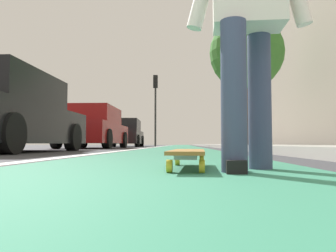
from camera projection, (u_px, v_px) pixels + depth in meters
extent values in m
plane|color=#38383D|center=(177.00, 149.00, 10.55)|extent=(80.00, 80.00, 0.00)
cube|color=#2D7256|center=(180.00, 146.00, 24.52)|extent=(56.00, 2.01, 0.00)
cube|color=silver|center=(161.00, 146.00, 20.58)|extent=(52.00, 0.16, 0.01)
cube|color=#9E9B93|center=(235.00, 146.00, 18.40)|extent=(52.00, 3.20, 0.12)
cube|color=gray|center=(267.00, 48.00, 22.61)|extent=(40.00, 1.20, 13.38)
cylinder|color=yellow|center=(178.00, 161.00, 2.34)|extent=(0.07, 0.03, 0.07)
cylinder|color=yellow|center=(202.00, 161.00, 2.32)|extent=(0.07, 0.03, 0.07)
cylinder|color=yellow|center=(170.00, 166.00, 1.74)|extent=(0.07, 0.03, 0.07)
cylinder|color=yellow|center=(202.00, 166.00, 1.73)|extent=(0.07, 0.03, 0.07)
cube|color=silver|center=(190.00, 154.00, 2.33)|extent=(0.07, 0.12, 0.02)
cube|color=silver|center=(186.00, 157.00, 1.74)|extent=(0.07, 0.12, 0.02)
cube|color=olive|center=(188.00, 152.00, 2.04)|extent=(0.85, 0.25, 0.02)
cylinder|color=#384260|center=(234.00, 96.00, 1.78)|extent=(0.14, 0.14, 0.82)
cylinder|color=#384260|center=(260.00, 102.00, 2.02)|extent=(0.14, 0.14, 0.82)
cube|color=black|center=(235.00, 166.00, 1.76)|extent=(0.27, 0.11, 0.07)
cube|color=black|center=(1.00, 124.00, 6.16)|extent=(4.31, 1.93, 0.70)
cube|color=#4C606B|center=(28.00, 98.00, 7.22)|extent=(0.06, 1.66, 0.51)
cylinder|color=black|center=(73.00, 137.00, 7.43)|extent=(0.61, 0.23, 0.61)
cylinder|color=black|center=(10.00, 133.00, 4.77)|extent=(0.61, 0.23, 0.61)
cube|color=maroon|center=(94.00, 134.00, 12.08)|extent=(4.56, 1.77, 0.70)
cube|color=maroon|center=(93.00, 115.00, 11.96)|extent=(2.51, 1.62, 0.60)
cube|color=#4C606B|center=(102.00, 118.00, 13.21)|extent=(0.05, 1.54, 0.51)
cylinder|color=black|center=(83.00, 140.00, 13.52)|extent=(0.64, 0.22, 0.64)
cylinder|color=black|center=(123.00, 140.00, 13.43)|extent=(0.64, 0.22, 0.64)
cylinder|color=black|center=(56.00, 139.00, 10.70)|extent=(0.64, 0.22, 0.64)
cylinder|color=black|center=(107.00, 139.00, 10.62)|extent=(0.64, 0.22, 0.64)
cube|color=black|center=(125.00, 137.00, 18.11)|extent=(4.65, 1.93, 0.70)
cube|color=black|center=(124.00, 125.00, 17.99)|extent=(2.58, 1.70, 0.60)
cube|color=#4C606B|center=(127.00, 126.00, 19.25)|extent=(0.11, 1.52, 0.51)
cylinder|color=black|center=(114.00, 141.00, 19.51)|extent=(0.63, 0.25, 0.62)
cylinder|color=black|center=(142.00, 141.00, 19.51)|extent=(0.63, 0.25, 0.62)
cylinder|color=black|center=(105.00, 141.00, 16.68)|extent=(0.63, 0.25, 0.62)
cylinder|color=black|center=(137.00, 141.00, 16.68)|extent=(0.63, 0.25, 0.62)
cylinder|color=#2D2D2D|center=(155.00, 117.00, 21.06)|extent=(0.12, 0.12, 3.74)
cube|color=black|center=(155.00, 82.00, 21.19)|extent=(0.24, 0.28, 0.80)
sphere|color=red|center=(156.00, 78.00, 21.33)|extent=(0.16, 0.16, 0.16)
sphere|color=#392907|center=(156.00, 82.00, 21.31)|extent=(0.16, 0.16, 0.16)
sphere|color=black|center=(156.00, 86.00, 21.30)|extent=(0.16, 0.16, 0.16)
cylinder|color=brown|center=(247.00, 113.00, 12.80)|extent=(0.27, 0.27, 2.70)
sphere|color=#3D7F33|center=(246.00, 53.00, 12.93)|extent=(2.87, 2.87, 2.87)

